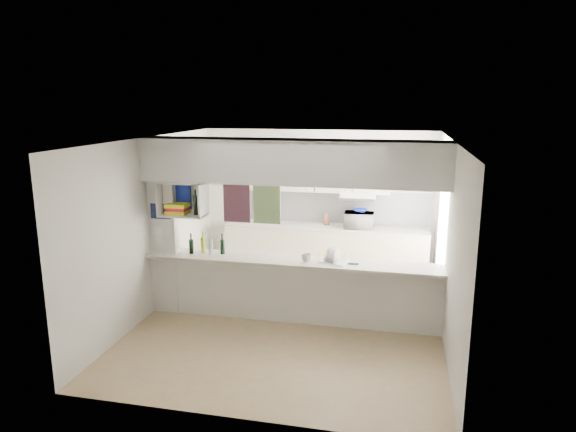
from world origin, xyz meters
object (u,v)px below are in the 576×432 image
(microwave, at_px, (359,220))
(wine_bottles, at_px, (207,246))
(bowl, at_px, (360,211))
(dish_rack, at_px, (335,256))

(microwave, distance_m, wine_bottles, 2.87)
(bowl, xyz_separation_m, wine_bottles, (-2.06, -2.04, -0.19))
(bowl, height_order, dish_rack, bowl)
(bowl, distance_m, wine_bottles, 2.90)
(bowl, relative_size, wine_bottles, 0.46)
(microwave, relative_size, wine_bottles, 0.98)
(dish_rack, distance_m, wine_bottles, 1.88)
(microwave, height_order, wine_bottles, wine_bottles)
(microwave, height_order, bowl, bowl)
(bowl, bearing_deg, wine_bottles, -135.24)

